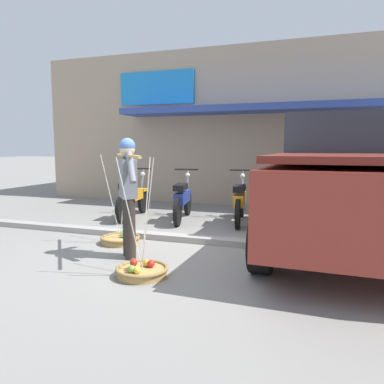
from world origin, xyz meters
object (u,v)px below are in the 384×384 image
object	(u,v)px
fruit_vendor	(128,190)
motorcycle_nearest_shop	(133,198)
motorcycle_second_in_row	(183,200)
motorcycle_third_in_row	(240,201)
parked_truck	(343,182)
fruit_basket_right_side	(142,270)
wooden_crate	(299,225)
fruit_basket_left_side	(121,239)

from	to	relation	value
fruit_vendor	motorcycle_nearest_shop	xyz separation A→B (m)	(-1.36, 2.68, -0.52)
motorcycle_second_in_row	motorcycle_third_in_row	distance (m)	1.22
motorcycle_second_in_row	parked_truck	world-z (taller)	parked_truck
fruit_basket_right_side	wooden_crate	world-z (taller)	fruit_basket_right_side
fruit_basket_right_side	parked_truck	world-z (taller)	parked_truck
motorcycle_nearest_shop	motorcycle_second_in_row	distance (m)	1.16
fruit_basket_right_side	motorcycle_nearest_shop	xyz separation A→B (m)	(-1.88, 3.32, 0.38)
fruit_basket_left_side	motorcycle_second_in_row	world-z (taller)	fruit_basket_left_side
fruit_basket_right_side	motorcycle_nearest_shop	distance (m)	3.84
motorcycle_second_in_row	motorcycle_third_in_row	bearing A→B (deg)	7.42
fruit_basket_right_side	motorcycle_nearest_shop	size ratio (longest dim) A/B	0.80
motorcycle_second_in_row	fruit_vendor	bearing A→B (deg)	-85.84
fruit_basket_right_side	motorcycle_third_in_row	world-z (taller)	fruit_basket_right_side
fruit_vendor	motorcycle_third_in_row	xyz separation A→B (m)	(1.01, 2.89, -0.52)
fruit_vendor	fruit_basket_left_side	world-z (taller)	fruit_vendor
motorcycle_nearest_shop	motorcycle_third_in_row	world-z (taller)	same
fruit_basket_right_side	fruit_basket_left_side	bearing A→B (deg)	128.63
fruit_basket_right_side	motorcycle_second_in_row	xyz separation A→B (m)	(-0.72, 3.38, 0.38)
fruit_basket_left_side	motorcycle_nearest_shop	distance (m)	2.23
motorcycle_second_in_row	wooden_crate	size ratio (longest dim) A/B	4.10
fruit_basket_right_side	motorcycle_nearest_shop	bearing A→B (deg)	119.45
motorcycle_nearest_shop	motorcycle_second_in_row	bearing A→B (deg)	2.82
wooden_crate	parked_truck	bearing A→B (deg)	-47.89
fruit_basket_left_side	wooden_crate	size ratio (longest dim) A/B	3.30
motorcycle_nearest_shop	wooden_crate	distance (m)	3.61
fruit_vendor	fruit_basket_right_side	bearing A→B (deg)	-51.33
fruit_vendor	wooden_crate	size ratio (longest dim) A/B	3.85
fruit_vendor	motorcycle_nearest_shop	bearing A→B (deg)	116.91
motorcycle_second_in_row	motorcycle_third_in_row	world-z (taller)	same
fruit_basket_right_side	motorcycle_second_in_row	size ratio (longest dim) A/B	0.80
fruit_vendor	fruit_basket_left_side	size ratio (longest dim) A/B	1.17
motorcycle_nearest_shop	motorcycle_second_in_row	size ratio (longest dim) A/B	1.01
fruit_vendor	parked_truck	distance (m)	3.26
fruit_vendor	motorcycle_second_in_row	distance (m)	2.79
fruit_basket_left_side	motorcycle_nearest_shop	world-z (taller)	fruit_basket_left_side
parked_truck	fruit_vendor	bearing A→B (deg)	-151.85
fruit_basket_right_side	motorcycle_third_in_row	bearing A→B (deg)	82.09
motorcycle_second_in_row	parked_truck	size ratio (longest dim) A/B	0.38
parked_truck	wooden_crate	bearing A→B (deg)	132.11
fruit_vendor	motorcycle_second_in_row	bearing A→B (deg)	94.16
fruit_vendor	parked_truck	size ratio (longest dim) A/B	0.36
fruit_basket_left_side	motorcycle_nearest_shop	xyz separation A→B (m)	(-0.84, 2.03, 0.38)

